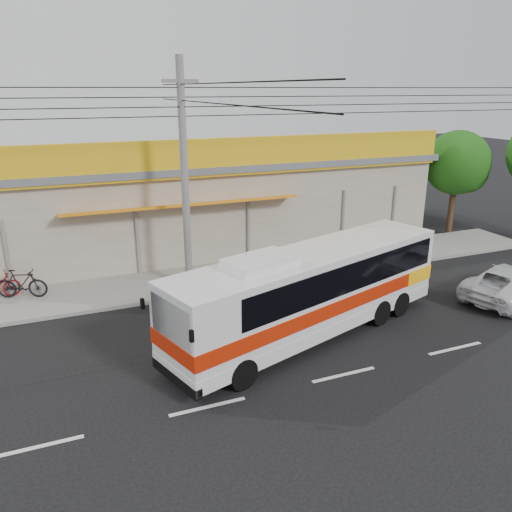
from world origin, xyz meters
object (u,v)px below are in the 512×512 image
Objects in this scene: white_car at (510,283)px; tree_far at (459,165)px; utility_pole at (181,100)px; coach_bus at (315,286)px; motorbike_dark at (22,284)px.

tree_far is (4.42, 7.91, 3.17)m from white_car.
white_car is 14.07m from utility_pole.
motorbike_dark is at bearing 126.06° from coach_bus.
tree_far is at bearing -47.88° from white_car.
utility_pole is at bearing 44.63° from white_car.
utility_pole reaches higher than coach_bus.
tree_far is (12.74, 7.71, 2.11)m from coach_bus.
coach_bus is 5.58× the size of motorbike_dark.
coach_bus reaches higher than motorbike_dark.
coach_bus is at bearing -148.84° from tree_far.
utility_pole is (6.16, -1.11, 6.55)m from motorbike_dark.
coach_bus is 1.86× the size of tree_far.
tree_far is at bearing -68.25° from motorbike_dark.
coach_bus is 15.04m from tree_far.
utility_pole is 6.04× the size of tree_far.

